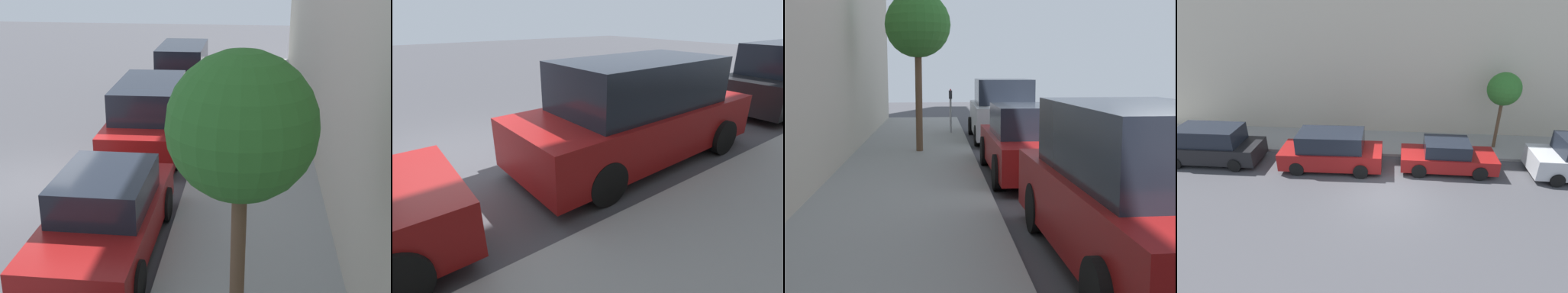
# 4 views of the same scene
# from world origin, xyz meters

# --- Properties ---
(ground_plane) EXTENTS (60.00, 60.00, 0.00)m
(ground_plane) POSITION_xyz_m (0.00, 0.00, 0.00)
(ground_plane) COLOR #424247
(parked_minivan_third) EXTENTS (2.03, 4.95, 1.90)m
(parked_minivan_third) POSITION_xyz_m (2.15, 2.88, 0.92)
(parked_minivan_third) COLOR maroon
(parked_minivan_third) RESTS_ON ground_plane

